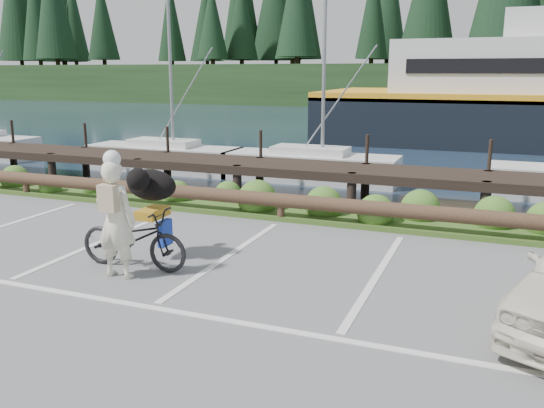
{
  "coord_description": "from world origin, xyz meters",
  "views": [
    {
      "loc": [
        4.19,
        -6.58,
        3.13
      ],
      "look_at": [
        0.98,
        1.59,
        1.1
      ],
      "focal_mm": 38.0,
      "sensor_mm": 36.0,
      "label": 1
    }
  ],
  "objects": [
    {
      "name": "ground",
      "position": [
        0.0,
        0.0,
        0.0
      ],
      "size": [
        72.0,
        72.0,
        0.0
      ],
      "primitive_type": "plane",
      "color": "#5C5D5F"
    },
    {
      "name": "cyclist",
      "position": [
        -1.14,
        0.46,
        0.92
      ],
      "size": [
        0.68,
        0.46,
        1.84
      ],
      "primitive_type": "imported",
      "rotation": [
        0.0,
        0.0,
        3.17
      ],
      "color": "beige",
      "rests_on": "ground"
    },
    {
      "name": "vegetation_strip",
      "position": [
        0.0,
        5.3,
        0.05
      ],
      "size": [
        34.0,
        1.6,
        0.1
      ],
      "primitive_type": "cube",
      "color": "#3D5B21",
      "rests_on": "ground"
    },
    {
      "name": "log_rail",
      "position": [
        0.0,
        4.6,
        0.0
      ],
      "size": [
        32.0,
        0.3,
        0.6
      ],
      "primitive_type": null,
      "color": "#443021",
      "rests_on": "ground"
    },
    {
      "name": "bicycle",
      "position": [
        -1.15,
        0.9,
        0.5
      ],
      "size": [
        1.92,
        0.72,
        1.0
      ],
      "primitive_type": "imported",
      "rotation": [
        0.0,
        0.0,
        1.6
      ],
      "color": "black",
      "rests_on": "ground"
    },
    {
      "name": "harbor_backdrop",
      "position": [
        0.39,
        78.47,
        -0.0
      ],
      "size": [
        170.0,
        160.0,
        30.0
      ],
      "color": "#18273B",
      "rests_on": "ground"
    },
    {
      "name": "dog",
      "position": [
        -1.17,
        1.51,
        1.27
      ],
      "size": [
        0.48,
        0.93,
        0.53
      ],
      "primitive_type": "ellipsoid",
      "rotation": [
        0.0,
        0.0,
        1.6
      ],
      "color": "black",
      "rests_on": "bicycle"
    }
  ]
}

